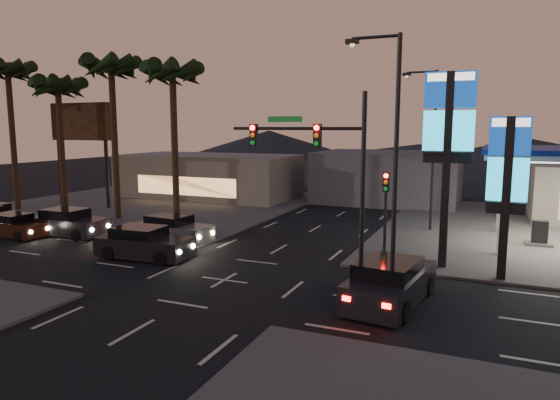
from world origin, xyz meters
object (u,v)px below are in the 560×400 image
at_px(car_lane_a_front, 144,244).
at_px(suv_station, 390,283).
at_px(pylon_sign_short, 508,173).
at_px(car_lane_b_front, 173,230).
at_px(car_lane_b_mid, 69,223).
at_px(traffic_signal_mast, 323,159).
at_px(car_lane_a_mid, 14,226).
at_px(pylon_sign_tall, 448,131).

distance_m(car_lane_a_front, suv_station, 12.82).
height_order(pylon_sign_short, car_lane_b_front, pylon_sign_short).
xyz_separation_m(car_lane_b_mid, suv_station, (20.33, -4.29, 0.04)).
xyz_separation_m(traffic_signal_mast, car_lane_a_front, (-9.33, -0.32, -4.49)).
xyz_separation_m(pylon_sign_short, car_lane_b_mid, (-24.21, -0.28, -3.90)).
distance_m(car_lane_a_mid, car_lane_b_front, 9.95).
height_order(car_lane_a_mid, car_lane_b_front, car_lane_b_front).
bearing_deg(suv_station, pylon_sign_tall, 76.11).
distance_m(pylon_sign_tall, traffic_signal_mast, 6.02).
relative_size(car_lane_a_mid, suv_station, 0.80).
distance_m(pylon_sign_tall, car_lane_b_front, 15.90).
bearing_deg(car_lane_a_front, pylon_sign_short, 9.69).
height_order(pylon_sign_tall, car_lane_a_mid, pylon_sign_tall).
height_order(pylon_sign_short, car_lane_a_front, pylon_sign_short).
height_order(car_lane_b_front, suv_station, suv_station).
distance_m(pylon_sign_short, car_lane_a_mid, 27.31).
xyz_separation_m(car_lane_a_mid, car_lane_b_mid, (2.75, 1.56, 0.11)).
xyz_separation_m(traffic_signal_mast, car_lane_a_mid, (-19.71, 0.68, -4.58)).
bearing_deg(traffic_signal_mast, car_lane_a_front, -178.04).
xyz_separation_m(pylon_sign_short, car_lane_a_front, (-16.57, -2.83, -3.92)).
height_order(car_lane_b_front, car_lane_b_mid, car_lane_b_mid).
xyz_separation_m(traffic_signal_mast, car_lane_b_mid, (-16.97, 2.23, -4.47)).
distance_m(traffic_signal_mast, car_lane_b_front, 11.54).
relative_size(pylon_sign_tall, car_lane_a_mid, 2.08).
bearing_deg(car_lane_b_front, traffic_signal_mast, -17.95).
bearing_deg(pylon_sign_short, car_lane_b_front, 177.49).
height_order(car_lane_a_front, car_lane_b_front, car_lane_a_front).
bearing_deg(car_lane_a_front, pylon_sign_tall, 15.23).
bearing_deg(car_lane_b_front, pylon_sign_tall, 0.92).
xyz_separation_m(car_lane_a_front, suv_station, (12.70, -1.73, 0.06)).
height_order(pylon_sign_short, suv_station, pylon_sign_short).
relative_size(traffic_signal_mast, suv_station, 1.49).
bearing_deg(car_lane_a_mid, suv_station, -6.74).
height_order(traffic_signal_mast, suv_station, traffic_signal_mast).
distance_m(traffic_signal_mast, car_lane_b_mid, 17.69).
bearing_deg(car_lane_b_mid, traffic_signal_mast, -7.50).
bearing_deg(car_lane_b_front, suv_station, -21.56).
relative_size(pylon_sign_tall, car_lane_a_front, 1.81).
distance_m(car_lane_b_front, suv_station, 14.49).
bearing_deg(pylon_sign_tall, pylon_sign_short, -21.80).
bearing_deg(traffic_signal_mast, suv_station, -31.35).
relative_size(pylon_sign_tall, traffic_signal_mast, 1.12).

